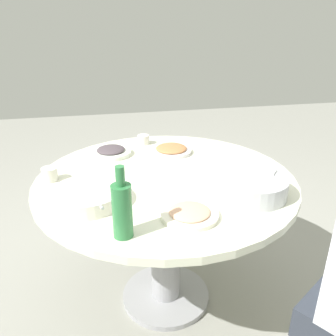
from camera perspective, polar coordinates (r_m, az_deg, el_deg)
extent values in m
plane|color=gray|center=(2.10, -0.36, -20.13)|extent=(8.00, 8.00, 0.00)
cylinder|color=#99999E|center=(2.09, -0.36, -19.84)|extent=(0.48, 0.48, 0.03)
cylinder|color=#99999E|center=(1.86, -0.39, -11.91)|extent=(0.16, 0.16, 0.68)
cylinder|color=silver|center=(1.68, -0.42, -1.97)|extent=(1.22, 1.22, 0.03)
cylinder|color=#B2B5BA|center=(1.53, 13.38, -2.88)|extent=(0.30, 0.30, 0.08)
ellipsoid|color=white|center=(1.53, 13.39, -2.74)|extent=(0.25, 0.25, 0.09)
cube|color=white|center=(1.58, 14.35, -0.21)|extent=(0.15, 0.14, 0.01)
cylinder|color=white|center=(1.47, -12.95, -4.45)|extent=(0.29, 0.29, 0.06)
cylinder|color=#341711|center=(1.47, -12.93, -4.63)|extent=(0.26, 0.26, 0.04)
cylinder|color=silver|center=(1.46, -13.03, -3.73)|extent=(0.13, 0.31, 0.01)
cylinder|color=silver|center=(1.95, -9.22, 2.47)|extent=(0.22, 0.22, 0.02)
ellipsoid|color=#493F45|center=(1.95, -9.25, 2.95)|extent=(0.15, 0.15, 0.03)
cylinder|color=silver|center=(1.96, 0.54, 2.79)|extent=(0.22, 0.22, 0.02)
ellipsoid|color=#B37446|center=(1.95, 0.54, 3.22)|extent=(0.17, 0.17, 0.03)
cylinder|color=silver|center=(1.35, 3.51, -7.56)|extent=(0.22, 0.22, 0.02)
ellipsoid|color=#E0A887|center=(1.35, 3.53, -7.07)|extent=(0.16, 0.16, 0.03)
cylinder|color=#2E7640|center=(1.21, -7.43, -6.97)|extent=(0.07, 0.07, 0.20)
cylinder|color=#2E7640|center=(1.15, -7.78, -1.29)|extent=(0.03, 0.03, 0.07)
cylinder|color=silver|center=(1.71, -18.62, -0.96)|extent=(0.07, 0.07, 0.06)
cylinder|color=silver|center=(2.09, -4.03, 4.61)|extent=(0.07, 0.07, 0.06)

